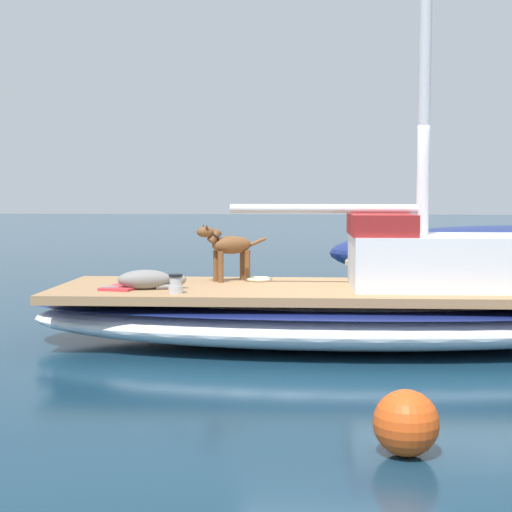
% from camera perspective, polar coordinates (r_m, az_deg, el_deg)
% --- Properties ---
extents(ground_plane, '(120.00, 120.00, 0.00)m').
position_cam_1_polar(ground_plane, '(9.25, 6.22, -6.29)').
color(ground_plane, '#143347').
extents(sailboat_main, '(2.68, 7.29, 0.66)m').
position_cam_1_polar(sailboat_main, '(9.19, 6.24, -4.24)').
color(sailboat_main, white).
rests_on(sailboat_main, ground).
extents(cabin_house, '(1.45, 2.25, 0.84)m').
position_cam_1_polar(cabin_house, '(9.24, 13.21, -0.10)').
color(cabin_house, silver).
rests_on(cabin_house, sailboat_main).
extents(dog_brown, '(0.58, 0.83, 0.70)m').
position_cam_1_polar(dog_brown, '(9.63, -2.01, 0.65)').
color(dog_brown, brown).
rests_on(dog_brown, sailboat_main).
extents(dog_grey, '(0.42, 0.94, 0.22)m').
position_cam_1_polar(dog_grey, '(8.94, -7.81, -1.71)').
color(dog_grey, gray).
rests_on(dog_grey, sailboat_main).
extents(deck_winch, '(0.16, 0.16, 0.21)m').
position_cam_1_polar(deck_winch, '(8.52, -5.82, -2.05)').
color(deck_winch, '#B7B7BC').
rests_on(deck_winch, sailboat_main).
extents(coiled_rope, '(0.32, 0.32, 0.04)m').
position_cam_1_polar(coiled_rope, '(9.71, 0.22, -1.68)').
color(coiled_rope, beige).
rests_on(coiled_rope, sailboat_main).
extents(deck_towel, '(0.62, 0.46, 0.03)m').
position_cam_1_polar(deck_towel, '(9.04, -9.57, -2.25)').
color(deck_towel, '#C6333D').
rests_on(deck_towel, sailboat_main).
extents(mooring_buoy, '(0.44, 0.44, 0.44)m').
position_cam_1_polar(mooring_buoy, '(5.40, 10.78, -11.76)').
color(mooring_buoy, '#E55119').
rests_on(mooring_buoy, ground).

